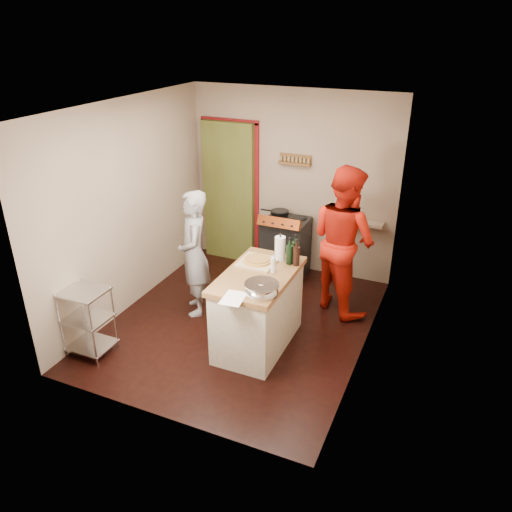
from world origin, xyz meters
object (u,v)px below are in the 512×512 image
at_px(stove, 285,247).
at_px(wire_shelving, 87,319).
at_px(island, 258,308).
at_px(person_stripe, 194,254).
at_px(person_red, 343,240).

bearing_deg(stove, wire_shelving, -116.85).
bearing_deg(wire_shelving, island, 28.32).
height_order(stove, person_stripe, person_stripe).
xyz_separation_m(stove, person_stripe, (-0.69, -1.37, 0.35)).
distance_m(stove, person_stripe, 1.57).
height_order(person_stripe, person_red, person_red).
distance_m(wire_shelving, island, 1.88).
relative_size(wire_shelving, island, 0.59).
height_order(stove, person_red, person_red).
relative_size(island, person_stripe, 0.85).
distance_m(island, person_stripe, 1.13).
relative_size(wire_shelving, person_red, 0.43).
bearing_deg(person_red, wire_shelving, 76.77).
xyz_separation_m(island, person_red, (0.63, 1.19, 0.46)).
distance_m(stove, person_red, 1.20).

